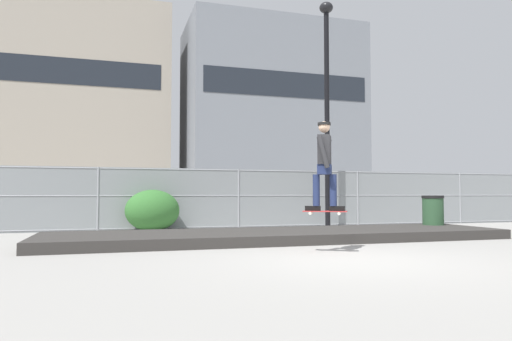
# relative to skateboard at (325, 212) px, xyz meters

# --- Properties ---
(ground_plane) EXTENTS (120.00, 120.00, 0.00)m
(ground_plane) POSITION_rel_skateboard_xyz_m (0.03, -0.90, -0.75)
(ground_plane) COLOR gray
(gravel_berm) EXTENTS (10.65, 2.57, 0.22)m
(gravel_berm) POSITION_rel_skateboard_xyz_m (0.03, 2.38, -0.64)
(gravel_berm) COLOR #33302D
(gravel_berm) RESTS_ON ground_plane
(skateboard) EXTENTS (0.79, 0.58, 0.07)m
(skateboard) POSITION_rel_skateboard_xyz_m (0.00, 0.00, 0.00)
(skateboard) COLOR #B22D2D
(skater) EXTENTS (0.67, 0.62, 1.65)m
(skater) POSITION_rel_skateboard_xyz_m (0.00, 0.00, 0.94)
(skater) COLOR black
(skater) RESTS_ON skateboard
(chain_fence) EXTENTS (25.14, 0.06, 1.85)m
(chain_fence) POSITION_rel_skateboard_xyz_m (0.03, 6.34, 0.18)
(chain_fence) COLOR gray
(chain_fence) RESTS_ON ground_plane
(street_lamp) EXTENTS (0.44, 0.44, 7.30)m
(street_lamp) POSITION_rel_skateboard_xyz_m (2.81, 5.75, 3.75)
(street_lamp) COLOR black
(street_lamp) RESTS_ON ground_plane
(parked_car_near) EXTENTS (4.46, 2.06, 1.66)m
(parked_car_near) POSITION_rel_skateboard_xyz_m (-2.61, 9.80, 0.09)
(parked_car_near) COLOR maroon
(parked_car_near) RESTS_ON ground_plane
(parked_car_mid) EXTENTS (4.54, 2.24, 1.66)m
(parked_car_mid) POSITION_rel_skateboard_xyz_m (4.36, 10.09, 0.09)
(parked_car_mid) COLOR #474C54
(parked_car_mid) RESTS_ON ground_plane
(parked_car_far) EXTENTS (4.51, 2.18, 1.66)m
(parked_car_far) POSITION_rel_skateboard_xyz_m (10.28, 10.11, 0.09)
(parked_car_far) COLOR #B7BABF
(parked_car_far) RESTS_ON ground_plane
(library_building) EXTENTS (25.88, 11.28, 20.20)m
(library_building) POSITION_rel_skateboard_xyz_m (-11.41, 43.98, 9.35)
(library_building) COLOR #9E9384
(library_building) RESTS_ON ground_plane
(office_block) EXTENTS (18.26, 10.83, 19.00)m
(office_block) POSITION_rel_skateboard_xyz_m (12.40, 39.86, 8.76)
(office_block) COLOR slate
(office_block) RESTS_ON ground_plane
(shrub_left) EXTENTS (1.54, 1.26, 1.19)m
(shrub_left) POSITION_rel_skateboard_xyz_m (-2.64, 5.89, -0.15)
(shrub_left) COLOR #336B2D
(shrub_left) RESTS_ON ground_plane
(trash_bin) EXTENTS (0.59, 0.59, 1.03)m
(trash_bin) POSITION_rel_skateboard_xyz_m (4.70, 3.07, -0.23)
(trash_bin) COLOR #2D5133
(trash_bin) RESTS_ON ground_plane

